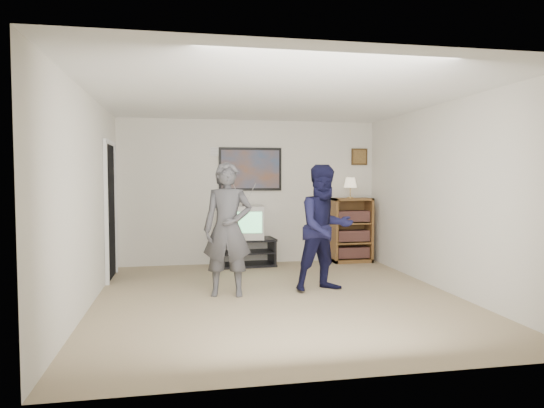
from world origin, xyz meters
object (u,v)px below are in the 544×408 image
object	(u,v)px
bookshelf	(351,230)
person_short	(325,228)
crt_television	(244,222)
media_stand	(247,252)
person_tall	(228,229)

from	to	relation	value
bookshelf	person_short	xyz separation A→B (m)	(-1.10, -2.01, 0.27)
crt_television	person_short	bearing A→B (deg)	-59.84
media_stand	person_tall	distance (m)	2.15
crt_television	person_tall	bearing A→B (deg)	-96.03
bookshelf	media_stand	bearing A→B (deg)	-178.48
media_stand	person_short	world-z (taller)	person_short
media_stand	bookshelf	distance (m)	1.92
media_stand	crt_television	size ratio (longest dim) A/B	1.48
person_tall	person_short	size ratio (longest dim) A/B	1.01
person_tall	person_short	world-z (taller)	person_tall
crt_television	media_stand	bearing A→B (deg)	7.14
media_stand	person_tall	world-z (taller)	person_tall
person_tall	media_stand	bearing A→B (deg)	85.31
media_stand	bookshelf	world-z (taller)	bookshelf
crt_television	person_short	size ratio (longest dim) A/B	0.39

